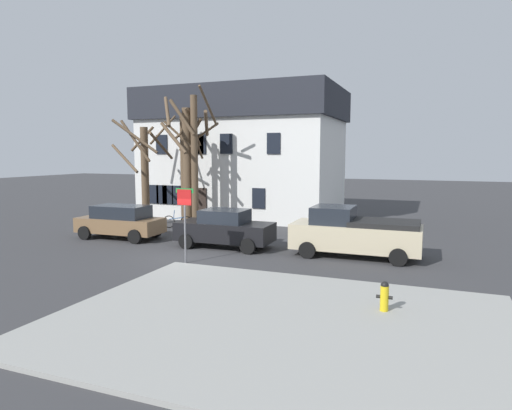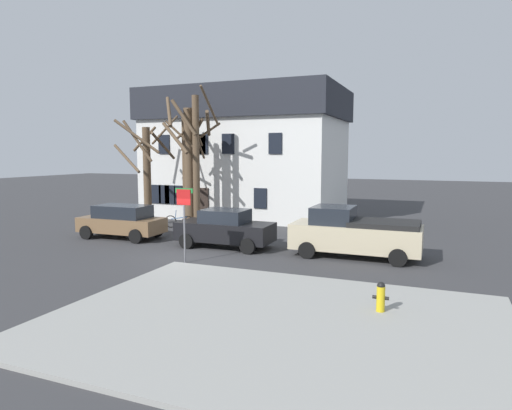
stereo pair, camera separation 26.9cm
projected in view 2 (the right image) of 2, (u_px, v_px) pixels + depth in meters
ground_plane at (184, 257)px, 18.40m from camera, size 120.00×120.00×0.00m
sidewalk_slab at (275, 322)px, 11.17m from camera, size 11.22×8.43×0.12m
building_main at (247, 152)px, 30.70m from camera, size 12.88×8.23×8.44m
tree_bare_near at (146, 169)px, 26.26m from camera, size 3.35×3.01×6.14m
tree_bare_mid at (185, 165)px, 25.85m from camera, size 2.44×2.67×6.72m
tree_bare_far at (189, 161)px, 25.28m from camera, size 3.15×3.12×7.45m
tree_bare_end at (197, 159)px, 24.99m from camera, size 2.49×2.50×7.78m
car_brown_wagon at (122, 221)px, 22.46m from camera, size 4.34×2.04×1.67m
car_black_sedan at (225, 228)px, 20.26m from camera, size 4.36×2.07×1.73m
pickup_truck_beige at (354, 233)px, 18.41m from camera, size 5.19×2.33×2.04m
fire_hydrant at (381, 296)px, 11.72m from camera, size 0.42×0.22×0.79m
street_sign_pole at (184, 211)px, 17.24m from camera, size 0.76×0.07×2.91m
bicycle_leaning at (179, 222)px, 25.58m from camera, size 1.73×0.35×1.03m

